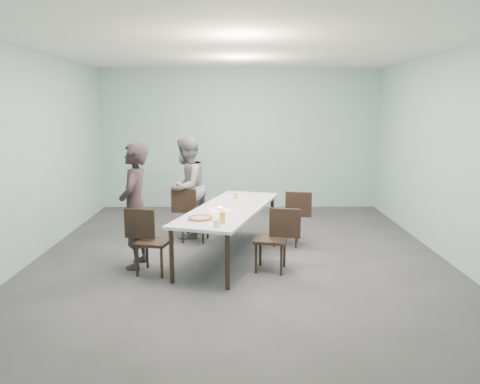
{
  "coord_description": "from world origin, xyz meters",
  "views": [
    {
      "loc": [
        -0.02,
        -6.69,
        2.21
      ],
      "look_at": [
        0.0,
        -0.12,
        1.0
      ],
      "focal_mm": 35.0,
      "sensor_mm": 36.0,
      "label": 1
    }
  ],
  "objects_px": {
    "pizza": "(200,218)",
    "water_tumbler": "(217,224)",
    "tealight": "(220,209)",
    "chair_near_right": "(277,235)",
    "diner_near": "(135,206)",
    "table": "(229,211)",
    "chair_near_left": "(148,236)",
    "chair_far_left": "(190,211)",
    "chair_far_right": "(291,214)",
    "side_plate": "(224,216)",
    "amber_tumbler": "(236,196)",
    "beer_glass": "(222,218)",
    "diner_far": "(187,187)"
  },
  "relations": [
    {
      "from": "pizza",
      "to": "water_tumbler",
      "type": "relative_size",
      "value": 3.78
    },
    {
      "from": "water_tumbler",
      "to": "tealight",
      "type": "distance_m",
      "value": 0.96
    },
    {
      "from": "pizza",
      "to": "tealight",
      "type": "height_order",
      "value": "tealight"
    },
    {
      "from": "chair_near_right",
      "to": "diner_near",
      "type": "bearing_deg",
      "value": 7.36
    },
    {
      "from": "pizza",
      "to": "chair_near_right",
      "type": "bearing_deg",
      "value": 8.63
    },
    {
      "from": "table",
      "to": "chair_near_left",
      "type": "relative_size",
      "value": 3.16
    },
    {
      "from": "chair_far_left",
      "to": "tealight",
      "type": "bearing_deg",
      "value": -53.11
    },
    {
      "from": "chair_far_right",
      "to": "diner_near",
      "type": "distance_m",
      "value": 2.52
    },
    {
      "from": "table",
      "to": "side_plate",
      "type": "relative_size",
      "value": 15.27
    },
    {
      "from": "water_tumbler",
      "to": "amber_tumbler",
      "type": "bearing_deg",
      "value": 83.0
    },
    {
      "from": "chair_far_right",
      "to": "diner_near",
      "type": "xyz_separation_m",
      "value": [
        -2.27,
        -1.03,
        0.36
      ]
    },
    {
      "from": "diner_near",
      "to": "side_plate",
      "type": "distance_m",
      "value": 1.24
    },
    {
      "from": "chair_near_right",
      "to": "amber_tumbler",
      "type": "relative_size",
      "value": 10.88
    },
    {
      "from": "diner_near",
      "to": "beer_glass",
      "type": "height_order",
      "value": "diner_near"
    },
    {
      "from": "side_plate",
      "to": "tealight",
      "type": "relative_size",
      "value": 3.21
    },
    {
      "from": "beer_glass",
      "to": "water_tumbler",
      "type": "height_order",
      "value": "beer_glass"
    },
    {
      "from": "tealight",
      "to": "chair_far_right",
      "type": "bearing_deg",
      "value": 35.47
    },
    {
      "from": "diner_far",
      "to": "side_plate",
      "type": "distance_m",
      "value": 1.83
    },
    {
      "from": "side_plate",
      "to": "water_tumbler",
      "type": "distance_m",
      "value": 0.56
    },
    {
      "from": "water_tumbler",
      "to": "amber_tumbler",
      "type": "relative_size",
      "value": 1.12
    },
    {
      "from": "chair_near_right",
      "to": "diner_far",
      "type": "xyz_separation_m",
      "value": [
        -1.39,
        1.71,
        0.36
      ]
    },
    {
      "from": "chair_near_right",
      "to": "pizza",
      "type": "xyz_separation_m",
      "value": [
        -1.01,
        -0.15,
        0.27
      ]
    },
    {
      "from": "side_plate",
      "to": "beer_glass",
      "type": "xyz_separation_m",
      "value": [
        -0.0,
        -0.38,
        0.07
      ]
    },
    {
      "from": "chair_far_left",
      "to": "beer_glass",
      "type": "bearing_deg",
      "value": -62.48
    },
    {
      "from": "chair_far_right",
      "to": "tealight",
      "type": "height_order",
      "value": "chair_far_right"
    },
    {
      "from": "chair_far_left",
      "to": "tealight",
      "type": "height_order",
      "value": "chair_far_left"
    },
    {
      "from": "chair_far_right",
      "to": "diner_near",
      "type": "height_order",
      "value": "diner_near"
    },
    {
      "from": "chair_far_right",
      "to": "side_plate",
      "type": "bearing_deg",
      "value": 59.16
    },
    {
      "from": "chair_far_left",
      "to": "tealight",
      "type": "xyz_separation_m",
      "value": [
        0.54,
        -1.03,
        0.27
      ]
    },
    {
      "from": "chair_near_left",
      "to": "chair_far_right",
      "type": "height_order",
      "value": "same"
    },
    {
      "from": "chair_near_left",
      "to": "side_plate",
      "type": "bearing_deg",
      "value": 16.69
    },
    {
      "from": "table",
      "to": "diner_near",
      "type": "xyz_separation_m",
      "value": [
        -1.29,
        -0.42,
        0.17
      ]
    },
    {
      "from": "chair_near_left",
      "to": "side_plate",
      "type": "xyz_separation_m",
      "value": [
        1.01,
        0.09,
        0.25
      ]
    },
    {
      "from": "table",
      "to": "side_plate",
      "type": "xyz_separation_m",
      "value": [
        -0.07,
        -0.59,
        0.06
      ]
    },
    {
      "from": "chair_far_right",
      "to": "pizza",
      "type": "bearing_deg",
      "value": 55.78
    },
    {
      "from": "diner_near",
      "to": "amber_tumbler",
      "type": "bearing_deg",
      "value": 131.32
    },
    {
      "from": "side_plate",
      "to": "tealight",
      "type": "height_order",
      "value": "tealight"
    },
    {
      "from": "diner_far",
      "to": "tealight",
      "type": "relative_size",
      "value": 30.63
    },
    {
      "from": "table",
      "to": "water_tumbler",
      "type": "distance_m",
      "value": 1.15
    },
    {
      "from": "beer_glass",
      "to": "chair_far_left",
      "type": "bearing_deg",
      "value": 108.18
    },
    {
      "from": "tealight",
      "to": "chair_near_left",
      "type": "bearing_deg",
      "value": -152.54
    },
    {
      "from": "table",
      "to": "tealight",
      "type": "distance_m",
      "value": 0.24
    },
    {
      "from": "side_plate",
      "to": "pizza",
      "type": "bearing_deg",
      "value": -150.5
    },
    {
      "from": "chair_near_right",
      "to": "diner_far",
      "type": "relative_size",
      "value": 0.51
    },
    {
      "from": "chair_far_right",
      "to": "amber_tumbler",
      "type": "distance_m",
      "value": 0.94
    },
    {
      "from": "table",
      "to": "chair_near_right",
      "type": "height_order",
      "value": "chair_near_right"
    },
    {
      "from": "pizza",
      "to": "tealight",
      "type": "relative_size",
      "value": 6.07
    },
    {
      "from": "table",
      "to": "chair_near_right",
      "type": "relative_size",
      "value": 3.16
    },
    {
      "from": "chair_near_left",
      "to": "beer_glass",
      "type": "height_order",
      "value": "beer_glass"
    },
    {
      "from": "chair_near_left",
      "to": "diner_near",
      "type": "relative_size",
      "value": 0.5
    }
  ]
}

